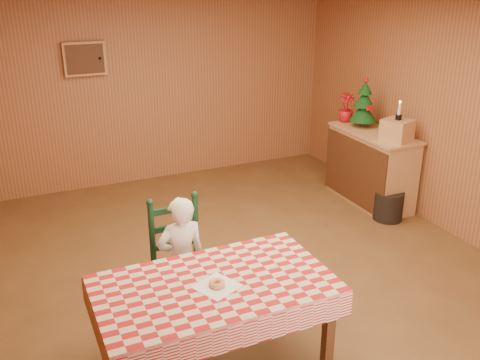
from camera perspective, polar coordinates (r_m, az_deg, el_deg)
name	(u,v)px	position (r m, az deg, el deg)	size (l,w,h in m)	color
ground	(248,278)	(5.27, 0.91, -10.38)	(6.00, 6.00, 0.00)	brown
cabin_walls	(225,81)	(5.06, -1.61, 10.54)	(5.10, 6.05, 2.65)	#A8653C
dining_table	(214,293)	(3.81, -2.75, -11.93)	(1.66, 0.96, 0.77)	#512B15
ladder_chair	(180,263)	(4.54, -6.45, -8.82)	(0.44, 0.40, 1.08)	#10321A
seated_child	(182,260)	(4.46, -6.24, -8.51)	(0.41, 0.27, 1.12)	white
napkin	(217,286)	(3.73, -2.48, -11.25)	(0.26, 0.26, 0.00)	white
donut	(217,284)	(3.72, -2.49, -10.98)	(0.11, 0.11, 0.04)	#DA974E
shelf_unit	(370,167)	(6.94, 13.75, 1.34)	(0.54, 1.24, 0.93)	tan
crate	(397,130)	(6.48, 16.40, 5.12)	(0.30, 0.30, 0.25)	tan
christmas_tree	(364,105)	(6.92, 13.09, 7.80)	(0.34, 0.34, 0.62)	#512B15
flower_arrangement	(346,108)	(7.15, 11.26, 7.59)	(0.21, 0.21, 0.37)	#B41015
candle_set	(399,114)	(6.43, 16.58, 6.74)	(0.07, 0.07, 0.22)	black
storage_bin	(388,206)	(6.60, 15.56, -2.65)	(0.35, 0.35, 0.35)	black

